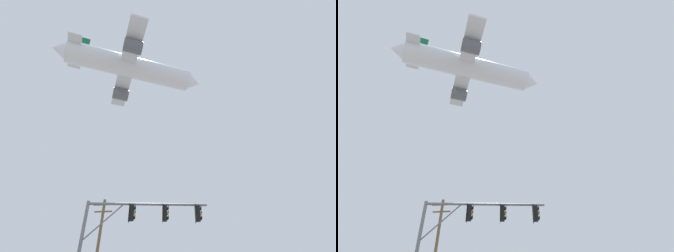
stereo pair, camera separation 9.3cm
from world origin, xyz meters
TOP-DOWN VIEW (x-y plane):
  - signal_pole_near at (-2.52, 8.58)m, footprint 7.24×1.24m
  - utility_pole at (-8.03, 18.12)m, footprint 2.20×0.28m
  - airplane at (-8.65, 22.41)m, footprint 25.34×19.57m

SIDE VIEW (x-z plane):
  - signal_pole_near at x=-2.52m, z-range 1.81..8.26m
  - utility_pole at x=-8.03m, z-range 0.31..10.41m
  - airplane at x=-8.65m, z-range 31.82..39.03m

